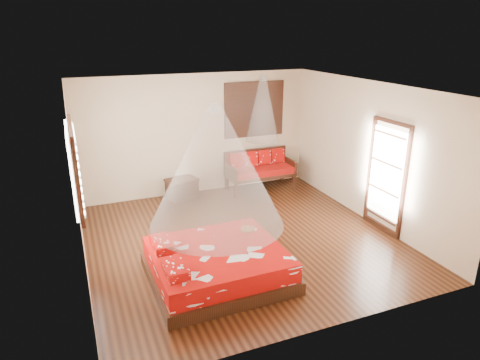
# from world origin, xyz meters

# --- Properties ---
(room) EXTENTS (5.54, 5.54, 2.84)m
(room) POSITION_xyz_m (0.00, 0.00, 1.40)
(room) COLOR black
(room) RESTS_ON ground
(bed) EXTENTS (2.10, 1.90, 0.64)m
(bed) POSITION_xyz_m (-0.87, -1.08, 0.25)
(bed) COLOR black
(bed) RESTS_ON floor
(daybed) EXTENTS (1.65, 0.73, 0.94)m
(daybed) POSITION_xyz_m (1.44, 2.38, 0.52)
(daybed) COLOR black
(daybed) RESTS_ON floor
(storage_chest) EXTENTS (0.79, 0.66, 0.47)m
(storage_chest) POSITION_xyz_m (-0.49, 2.45, 0.24)
(storage_chest) COLOR black
(storage_chest) RESTS_ON floor
(shutter_panel) EXTENTS (1.52, 0.06, 1.32)m
(shutter_panel) POSITION_xyz_m (1.44, 2.72, 1.90)
(shutter_panel) COLOR black
(shutter_panel) RESTS_ON wall_back
(window_left) EXTENTS (0.10, 1.74, 1.34)m
(window_left) POSITION_xyz_m (-2.71, 0.20, 1.70)
(window_left) COLOR black
(window_left) RESTS_ON wall_left
(glazed_door) EXTENTS (0.08, 1.02, 2.16)m
(glazed_door) POSITION_xyz_m (2.72, -0.60, 1.07)
(glazed_door) COLOR black
(glazed_door) RESTS_ON floor
(wine_tray) EXTENTS (0.25, 0.25, 0.20)m
(wine_tray) POSITION_xyz_m (-0.14, -0.61, 0.55)
(wine_tray) COLOR brown
(wine_tray) RESTS_ON bed
(mosquito_net_main) EXTENTS (2.01, 2.01, 1.80)m
(mosquito_net_main) POSITION_xyz_m (-0.85, -1.08, 1.85)
(mosquito_net_main) COLOR white
(mosquito_net_main) RESTS_ON ceiling
(mosquito_net_daybed) EXTENTS (0.77, 0.77, 1.50)m
(mosquito_net_daybed) POSITION_xyz_m (1.44, 2.25, 2.00)
(mosquito_net_daybed) COLOR white
(mosquito_net_daybed) RESTS_ON ceiling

